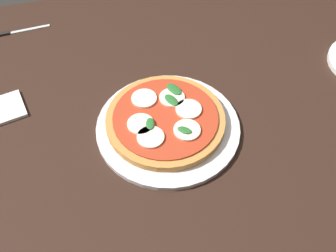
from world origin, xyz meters
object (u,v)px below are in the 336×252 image
Objects in this scene: dining_table at (132,141)px; serving_tray at (168,127)px; pizza at (165,119)px; knife at (11,33)px.

dining_table is 0.12m from serving_tray.
dining_table is 0.13m from pizza.
pizza is (0.08, -0.03, 0.10)m from dining_table.
pizza is at bearing 107.73° from serving_tray.
dining_table is 5.73× the size of pizza.
pizza is 0.56m from knife.
knife reaches higher than dining_table.
serving_tray is at bearing -28.19° from dining_table.
serving_tray reaches higher than knife.
serving_tray is 0.02m from pizza.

